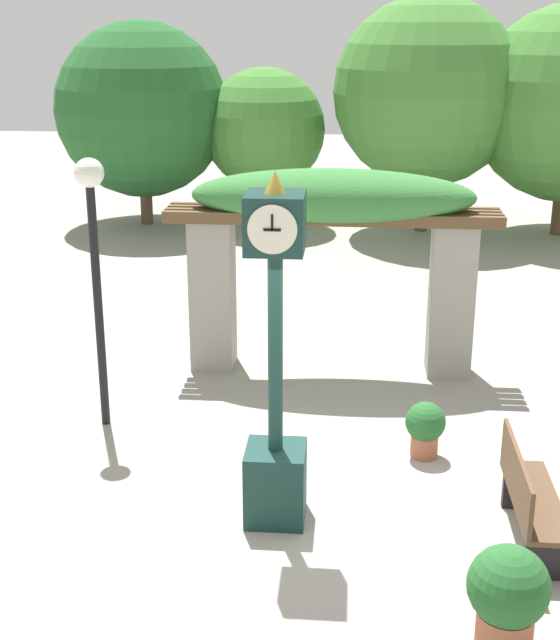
# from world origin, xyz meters

# --- Properties ---
(ground_plane) EXTENTS (60.00, 60.00, 0.00)m
(ground_plane) POSITION_xyz_m (0.00, 0.00, 0.00)
(ground_plane) COLOR gray
(pedestal_clock) EXTENTS (0.57, 0.57, 3.36)m
(pedestal_clock) POSITION_xyz_m (-0.39, -0.06, 1.39)
(pedestal_clock) COLOR #14332D
(pedestal_clock) RESTS_ON ground
(pergola) EXTENTS (4.37, 1.17, 2.75)m
(pergola) POSITION_xyz_m (0.00, 3.86, 1.99)
(pergola) COLOR gray
(pergola) RESTS_ON ground
(potted_plant_near_left) EXTENTS (0.44, 0.44, 0.64)m
(potted_plant_near_left) POSITION_xyz_m (1.12, 1.34, 0.36)
(potted_plant_near_left) COLOR #9E563D
(potted_plant_near_left) RESTS_ON ground
(potted_plant_near_right) EXTENTS (0.63, 0.63, 0.86)m
(potted_plant_near_right) POSITION_xyz_m (1.51, -1.77, 0.47)
(potted_plant_near_right) COLOR #9E563D
(potted_plant_near_right) RESTS_ON ground
(park_bench) EXTENTS (0.42, 1.47, 0.89)m
(park_bench) POSITION_xyz_m (1.94, -0.26, 0.43)
(park_bench) COLOR brown
(park_bench) RESTS_ON ground
(lamp_post) EXTENTS (0.33, 0.33, 3.15)m
(lamp_post) POSITION_xyz_m (-2.60, 1.88, 2.29)
(lamp_post) COLOR black
(lamp_post) RESTS_ON ground
(tree_line) EXTENTS (13.43, 4.35, 5.10)m
(tree_line) POSITION_xyz_m (0.73, 12.53, 2.79)
(tree_line) COLOR brown
(tree_line) RESTS_ON ground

